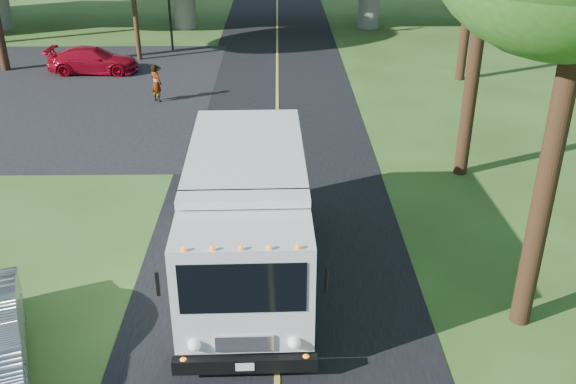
{
  "coord_description": "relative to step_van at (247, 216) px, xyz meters",
  "views": [
    {
      "loc": [
        0.07,
        -10.66,
        9.07
      ],
      "look_at": [
        0.3,
        4.39,
        1.6
      ],
      "focal_mm": 40.0,
      "sensor_mm": 36.0,
      "label": 1
    }
  ],
  "objects": [
    {
      "name": "road",
      "position": [
        0.71,
        7.16,
        -1.73
      ],
      "size": [
        7.0,
        90.0,
        0.02
      ],
      "primitive_type": "cube",
      "color": "black",
      "rests_on": "ground"
    },
    {
      "name": "ground",
      "position": [
        0.71,
        -2.84,
        -1.74
      ],
      "size": [
        120.0,
        120.0,
        0.0
      ],
      "primitive_type": "plane",
      "color": "#324D1B",
      "rests_on": "ground"
    },
    {
      "name": "red_sedan",
      "position": [
        -8.6,
        18.62,
        -1.09
      ],
      "size": [
        4.51,
        1.91,
        1.3
      ],
      "primitive_type": "imported",
      "rotation": [
        0.0,
        0.0,
        1.55
      ],
      "color": "maroon",
      "rests_on": "ground"
    },
    {
      "name": "lane_line",
      "position": [
        0.71,
        7.16,
        -1.71
      ],
      "size": [
        0.12,
        90.0,
        0.01
      ],
      "primitive_type": "cube",
      "color": "gold",
      "rests_on": "road"
    },
    {
      "name": "step_van",
      "position": [
        0.0,
        0.0,
        0.0
      ],
      "size": [
        2.97,
        7.68,
        3.2
      ],
      "rotation": [
        0.0,
        0.0,
        0.02
      ],
      "color": "silver",
      "rests_on": "ground"
    },
    {
      "name": "pedestrian",
      "position": [
        -4.61,
        13.95,
        -0.91
      ],
      "size": [
        0.72,
        0.7,
        1.66
      ],
      "primitive_type": "imported",
      "rotation": [
        0.0,
        0.0,
        2.42
      ],
      "color": "gray",
      "rests_on": "ground"
    },
    {
      "name": "parking_lot",
      "position": [
        -10.29,
        15.16,
        -1.73
      ],
      "size": [
        16.0,
        18.0,
        0.01
      ],
      "primitive_type": "cube",
      "color": "black",
      "rests_on": "ground"
    }
  ]
}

